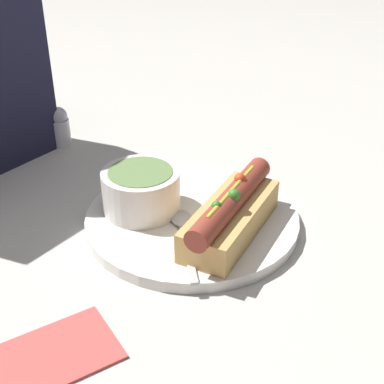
# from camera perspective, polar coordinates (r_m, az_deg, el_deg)

# --- Properties ---
(ground_plane) EXTENTS (4.00, 4.00, 0.00)m
(ground_plane) POSITION_cam_1_polar(r_m,az_deg,el_deg) (0.72, 0.00, -3.42)
(ground_plane) COLOR #BCB7AD
(dinner_plate) EXTENTS (0.28, 0.28, 0.02)m
(dinner_plate) POSITION_cam_1_polar(r_m,az_deg,el_deg) (0.71, 0.00, -2.90)
(dinner_plate) COLOR white
(dinner_plate) RESTS_ON ground_plane
(hot_dog) EXTENTS (0.20, 0.09, 0.07)m
(hot_dog) POSITION_cam_1_polar(r_m,az_deg,el_deg) (0.66, 4.15, -2.35)
(hot_dog) COLOR tan
(hot_dog) RESTS_ON dinner_plate
(soup_bowl) EXTENTS (0.10, 0.10, 0.06)m
(soup_bowl) POSITION_cam_1_polar(r_m,az_deg,el_deg) (0.71, -5.44, 0.36)
(soup_bowl) COLOR silver
(soup_bowl) RESTS_ON dinner_plate
(spoon) EXTENTS (0.12, 0.12, 0.01)m
(spoon) POSITION_cam_1_polar(r_m,az_deg,el_deg) (0.68, -1.01, -3.79)
(spoon) COLOR #B7B7BC
(spoon) RESTS_ON dinner_plate
(napkin) EXTENTS (0.17, 0.13, 0.01)m
(napkin) POSITION_cam_1_polar(r_m,az_deg,el_deg) (0.56, -15.96, -16.82)
(napkin) COLOR #E04C47
(napkin) RESTS_ON ground_plane
(salt_shaker) EXTENTS (0.03, 0.03, 0.07)m
(salt_shaker) POSITION_cam_1_polar(r_m,az_deg,el_deg) (0.94, -13.90, 6.75)
(salt_shaker) COLOR silver
(salt_shaker) RESTS_ON ground_plane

